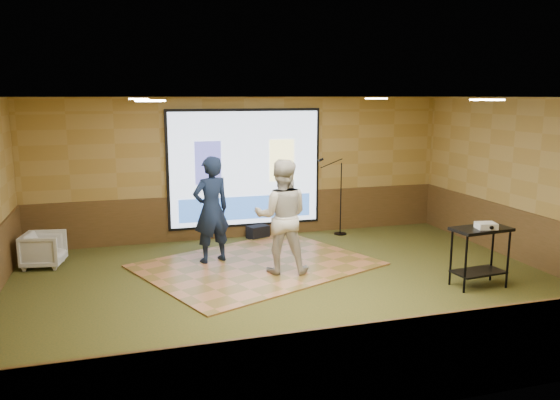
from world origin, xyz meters
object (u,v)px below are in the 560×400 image
object	(u,v)px
projector_screen	(245,170)
projector	(486,226)
av_table	(480,245)
banquet_chair	(44,250)
dance_floor	(257,265)
player_right	(282,216)
mic_stand	(338,213)
duffel_bag	(258,232)
player_left	(211,210)

from	to	relation	value
projector_screen	projector	distance (m)	5.13
av_table	banquet_chair	distance (m)	7.51
dance_floor	banquet_chair	world-z (taller)	banquet_chair
dance_floor	player_right	xyz separation A→B (m)	(0.31, -0.52, 0.99)
av_table	mic_stand	bearing A→B (deg)	103.17
player_right	duffel_bag	bearing A→B (deg)	-77.65
dance_floor	mic_stand	bearing A→B (deg)	36.72
banquet_chair	projector	bearing A→B (deg)	-105.17
av_table	banquet_chair	xyz separation A→B (m)	(-6.83, 3.11, -0.37)
av_table	mic_stand	xyz separation A→B (m)	(-0.88, 3.76, -0.19)
projector_screen	mic_stand	xyz separation A→B (m)	(2.00, -0.37, -0.98)
player_left	duffel_bag	world-z (taller)	player_left
dance_floor	banquet_chair	xyz separation A→B (m)	(-3.67, 1.05, 0.30)
projector	mic_stand	xyz separation A→B (m)	(-0.90, 3.83, -0.53)
banquet_chair	duffel_bag	world-z (taller)	banquet_chair
player_left	player_right	world-z (taller)	player_right
player_left	banquet_chair	size ratio (longest dim) A/B	2.83
duffel_bag	player_left	bearing A→B (deg)	-129.98
projector_screen	duffel_bag	distance (m)	1.37
dance_floor	projector	world-z (taller)	projector
dance_floor	mic_stand	world-z (taller)	mic_stand
av_table	projector	world-z (taller)	projector
av_table	duffel_bag	distance (m)	4.78
dance_floor	player_left	world-z (taller)	player_left
banquet_chair	player_right	bearing A→B (deg)	-101.69
player_left	av_table	xyz separation A→B (m)	(3.89, -2.47, -0.32)
projector_screen	banquet_chair	size ratio (longest dim) A/B	4.85
projector_screen	player_left	xyz separation A→B (m)	(-1.02, -1.66, -0.48)
projector_screen	dance_floor	bearing A→B (deg)	-97.70
projector_screen	mic_stand	bearing A→B (deg)	-10.48
player_left	mic_stand	xyz separation A→B (m)	(3.01, 1.29, -0.50)
player_right	projector	world-z (taller)	player_right
projector_screen	dance_floor	world-z (taller)	projector_screen
player_right	mic_stand	bearing A→B (deg)	-114.84
dance_floor	projector	xyz separation A→B (m)	(3.18, -2.14, 1.01)
av_table	projector	size ratio (longest dim) A/B	3.32
av_table	dance_floor	bearing A→B (deg)	146.85
projector_screen	mic_stand	distance (m)	2.25
player_right	duffel_bag	size ratio (longest dim) A/B	4.45
duffel_bag	dance_floor	bearing A→B (deg)	-104.76
dance_floor	mic_stand	xyz separation A→B (m)	(2.27, 1.70, 0.48)
player_right	projector	size ratio (longest dim) A/B	6.66
projector_screen	banquet_chair	world-z (taller)	projector_screen
player_left	player_right	bearing A→B (deg)	120.84
player_left	mic_stand	distance (m)	3.32
dance_floor	mic_stand	distance (m)	2.88
mic_stand	duffel_bag	bearing A→B (deg)	179.36
banquet_chair	duffel_bag	distance (m)	4.25
mic_stand	duffel_bag	xyz separation A→B (m)	(-1.78, 0.18, -0.36)
dance_floor	player_left	xyz separation A→B (m)	(-0.74, 0.41, 0.98)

